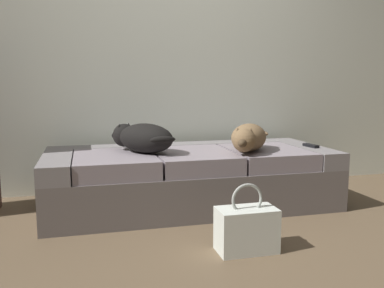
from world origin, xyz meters
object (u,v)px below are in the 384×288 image
(handbag, at_px, (247,229))
(couch, at_px, (190,178))
(tv_remote, at_px, (311,146))
(dog_dark, at_px, (142,138))
(dog_tan, at_px, (248,138))

(handbag, bearing_deg, couch, 94.95)
(couch, distance_m, handbag, 0.93)
(tv_remote, bearing_deg, couch, 166.24)
(dog_dark, height_order, dog_tan, dog_dark)
(dog_dark, relative_size, handbag, 1.45)
(couch, xyz_separation_m, tv_remote, (0.94, -0.10, 0.22))
(couch, height_order, handbag, couch)
(dog_tan, distance_m, handbag, 0.88)
(dog_dark, xyz_separation_m, handbag, (0.44, -0.89, -0.40))
(dog_dark, xyz_separation_m, tv_remote, (1.30, -0.08, -0.09))
(tv_remote, xyz_separation_m, handbag, (-0.86, -0.81, -0.31))
(handbag, bearing_deg, dog_tan, 67.65)
(dog_dark, distance_m, tv_remote, 1.30)
(dog_dark, bearing_deg, couch, 3.97)
(dog_dark, height_order, tv_remote, dog_dark)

